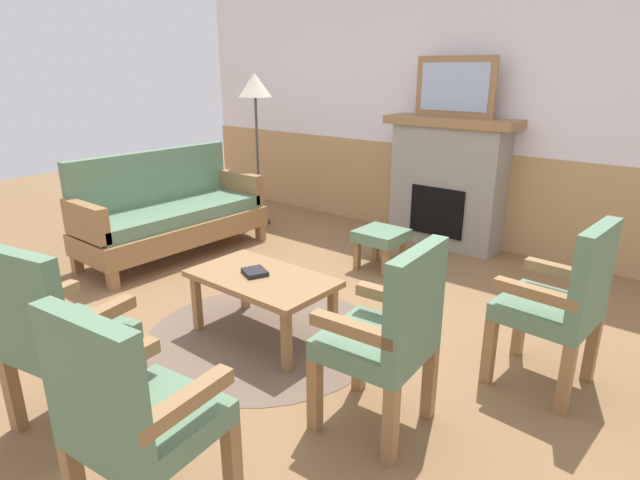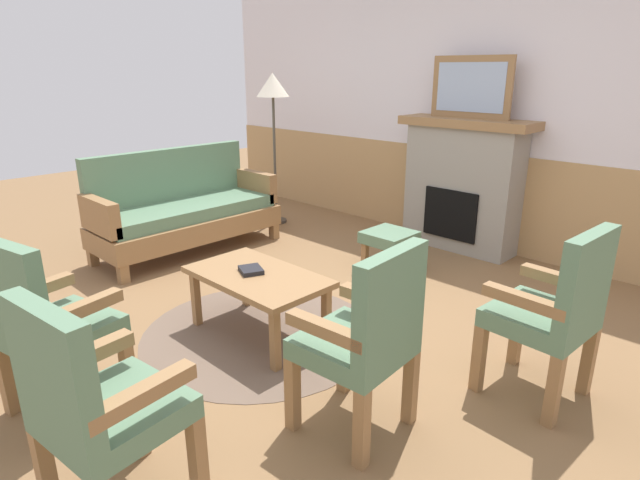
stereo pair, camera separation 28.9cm
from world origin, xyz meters
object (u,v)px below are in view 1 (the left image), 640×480
object	(u,v)px
book_on_table	(255,272)
footstool	(381,238)
couch	(171,214)
armchair_by_window_left	(389,332)
floor_lamp_by_couch	(255,95)
fireplace	(447,182)
armchair_near_fireplace	(562,299)
armchair_front_center	(131,413)
framed_picture	(455,87)
coffee_table	(262,283)
armchair_front_left	(55,330)

from	to	relation	value
book_on_table	footstool	xyz separation A→B (m)	(-0.03, 1.57, -0.17)
couch	armchair_by_window_left	distance (m)	3.13
floor_lamp_by_couch	fireplace	bearing A→B (deg)	18.90
footstool	armchair_near_fireplace	bearing A→B (deg)	-27.80
couch	armchair_by_window_left	xyz separation A→B (m)	(3.00, -0.88, 0.14)
book_on_table	armchair_front_center	size ratio (longest dim) A/B	0.17
framed_picture	couch	distance (m)	2.96
fireplace	framed_picture	world-z (taller)	framed_picture
footstool	floor_lamp_by_couch	distance (m)	2.23
couch	armchair_near_fireplace	distance (m)	3.54
couch	coffee_table	world-z (taller)	couch
fireplace	book_on_table	distance (m)	2.57
armchair_near_fireplace	armchair_front_center	distance (m)	2.22
fireplace	armchair_near_fireplace	xyz separation A→B (m)	(1.64, -1.92, -0.11)
armchair_by_window_left	armchair_front_center	xyz separation A→B (m)	(-0.39, -1.11, 0.00)
armchair_front_left	armchair_front_center	world-z (taller)	same
framed_picture	fireplace	bearing A→B (deg)	-90.00
armchair_by_window_left	armchair_front_center	world-z (taller)	same
framed_picture	book_on_table	distance (m)	2.79
fireplace	armchair_front_center	xyz separation A→B (m)	(0.72, -3.94, -0.11)
couch	coffee_table	size ratio (longest dim) A/B	1.88
book_on_table	armchair_by_window_left	distance (m)	1.23
footstool	armchair_front_center	bearing A→B (deg)	-74.18
armchair_by_window_left	floor_lamp_by_couch	world-z (taller)	floor_lamp_by_couch
armchair_by_window_left	armchair_front_center	size ratio (longest dim) A/B	1.00
coffee_table	armchair_front_left	size ratio (longest dim) A/B	0.98
coffee_table	footstool	size ratio (longest dim) A/B	2.40
fireplace	framed_picture	size ratio (longest dim) A/B	1.62
book_on_table	armchair_front_center	world-z (taller)	armchair_front_center
book_on_table	armchair_front_left	bearing A→B (deg)	-91.86
book_on_table	armchair_front_center	bearing A→B (deg)	-59.76
footstool	armchair_near_fireplace	world-z (taller)	armchair_near_fireplace
armchair_front_left	armchair_near_fireplace	bearing A→B (deg)	47.19
framed_picture	coffee_table	size ratio (longest dim) A/B	0.83
coffee_table	armchair_near_fireplace	size ratio (longest dim) A/B	0.98
fireplace	footstool	xyz separation A→B (m)	(-0.12, -1.00, -0.37)
coffee_table	armchair_near_fireplace	bearing A→B (deg)	20.68
framed_picture	couch	world-z (taller)	framed_picture
framed_picture	footstool	bearing A→B (deg)	-96.83
book_on_table	framed_picture	bearing A→B (deg)	88.05
fireplace	book_on_table	bearing A→B (deg)	-91.95
footstool	armchair_front_center	xyz separation A→B (m)	(0.84, -2.95, 0.25)
footstool	armchair_front_center	world-z (taller)	armchair_front_center
framed_picture	footstool	xyz separation A→B (m)	(-0.12, -1.00, -1.28)
fireplace	book_on_table	size ratio (longest dim) A/B	8.02
floor_lamp_by_couch	footstool	bearing A→B (deg)	-9.43
fireplace	footstool	distance (m)	1.07
book_on_table	floor_lamp_by_couch	xyz separation A→B (m)	(-1.91, 1.88, 1.00)
framed_picture	floor_lamp_by_couch	world-z (taller)	framed_picture
armchair_front_left	book_on_table	bearing A→B (deg)	88.14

